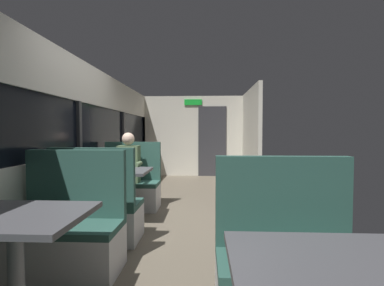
# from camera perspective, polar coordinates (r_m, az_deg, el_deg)

# --- Properties ---
(ground_plane) EXTENTS (3.30, 9.20, 0.02)m
(ground_plane) POSITION_cam_1_polar(r_m,az_deg,el_deg) (4.04, -2.40, -16.21)
(ground_plane) COLOR #665B4C
(carriage_window_panel_left) EXTENTS (0.09, 8.48, 2.30)m
(carriage_window_panel_left) POSITION_cam_1_polar(r_m,az_deg,el_deg) (4.22, -22.48, -0.09)
(carriage_window_panel_left) COLOR beige
(carriage_window_panel_left) RESTS_ON ground_plane
(carriage_end_bulkhead) EXTENTS (2.90, 0.11, 2.30)m
(carriage_end_bulkhead) POSITION_cam_1_polar(r_m,az_deg,el_deg) (8.01, 0.67, 1.36)
(carriage_end_bulkhead) COLOR beige
(carriage_end_bulkhead) RESTS_ON ground_plane
(carriage_aisle_panel_right) EXTENTS (0.08, 2.40, 2.30)m
(carriage_aisle_panel_right) POSITION_cam_1_polar(r_m,az_deg,el_deg) (6.90, 11.94, 1.25)
(carriage_aisle_panel_right) COLOR beige
(carriage_aisle_panel_right) RESTS_ON ground_plane
(dining_table_near_window) EXTENTS (0.90, 0.70, 0.74)m
(dining_table_near_window) POSITION_cam_1_polar(r_m,az_deg,el_deg) (2.21, -32.64, -14.69)
(dining_table_near_window) COLOR #9E9EA3
(dining_table_near_window) RESTS_ON ground_plane
(bench_near_window_facing_entry) EXTENTS (0.95, 0.50, 1.10)m
(bench_near_window_facing_entry) POSITION_cam_1_polar(r_m,az_deg,el_deg) (2.88, -24.05, -17.04)
(bench_near_window_facing_entry) COLOR silver
(bench_near_window_facing_entry) RESTS_ON ground_plane
(dining_table_mid_window) EXTENTS (0.90, 0.70, 0.74)m
(dining_table_mid_window) POSITION_cam_1_polar(r_m,az_deg,el_deg) (4.06, -15.19, -6.74)
(dining_table_mid_window) COLOR #9E9EA3
(dining_table_mid_window) RESTS_ON ground_plane
(bench_mid_window_facing_end) EXTENTS (0.95, 0.50, 1.10)m
(bench_mid_window_facing_end) POSITION_cam_1_polar(r_m,az_deg,el_deg) (3.48, -18.78, -13.55)
(bench_mid_window_facing_end) COLOR silver
(bench_mid_window_facing_end) RESTS_ON ground_plane
(bench_mid_window_facing_entry) EXTENTS (0.95, 0.50, 1.10)m
(bench_mid_window_facing_entry) POSITION_cam_1_polar(r_m,az_deg,el_deg) (4.77, -12.54, -9.15)
(bench_mid_window_facing_entry) COLOR silver
(bench_mid_window_facing_entry) RESTS_ON ground_plane
(bench_front_aisle_facing_entry) EXTENTS (0.95, 0.50, 1.10)m
(bench_front_aisle_facing_entry) POSITION_cam_1_polar(r_m,az_deg,el_deg) (2.13, 19.22, -24.21)
(bench_front_aisle_facing_entry) COLOR silver
(bench_front_aisle_facing_entry) RESTS_ON ground_plane
(seated_passenger) EXTENTS (0.47, 0.55, 1.26)m
(seated_passenger) POSITION_cam_1_polar(r_m,az_deg,el_deg) (4.67, -12.80, -6.81)
(seated_passenger) COLOR #26262D
(seated_passenger) RESTS_ON ground_plane
(coffee_cup_primary) EXTENTS (0.07, 0.07, 0.09)m
(coffee_cup_primary) POSITION_cam_1_polar(r_m,az_deg,el_deg) (4.11, -17.20, -4.59)
(coffee_cup_primary) COLOR white
(coffee_cup_primary) RESTS_ON dining_table_mid_window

